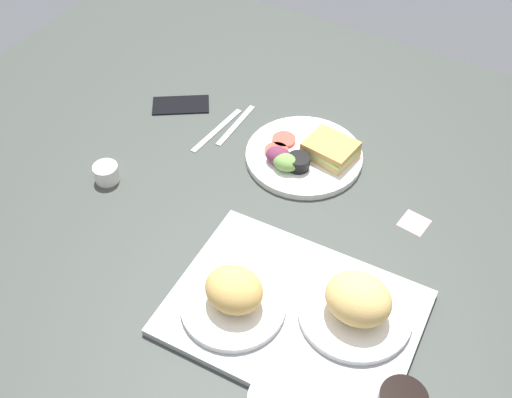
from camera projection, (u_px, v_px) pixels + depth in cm
name	position (u px, v px, depth cm)	size (l,w,h in cm)	color
ground_plane	(271.00, 211.00, 133.85)	(190.00, 150.00, 3.00)	#383D38
serving_tray	(293.00, 313.00, 113.32)	(45.00, 33.00, 1.60)	#9EA0A3
bread_plate_near	(357.00, 304.00, 109.28)	(20.99, 20.99, 9.69)	white
bread_plate_far	(234.00, 296.00, 110.97)	(19.60, 19.60, 8.86)	white
plate_with_salad	(306.00, 155.00, 141.48)	(27.24, 27.24, 5.40)	white
espresso_cup	(106.00, 173.00, 137.02)	(5.60, 5.60, 4.00)	silver
fork	(236.00, 125.00, 151.23)	(17.00, 1.40, 0.50)	#B7B7BC
knife	(217.00, 130.00, 149.92)	(19.00, 1.40, 0.50)	#B7B7BC
cell_phone	(181.00, 104.00, 156.55)	(14.40, 7.20, 0.80)	black
sticky_note	(414.00, 223.00, 129.45)	(5.60, 5.60, 0.12)	pink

